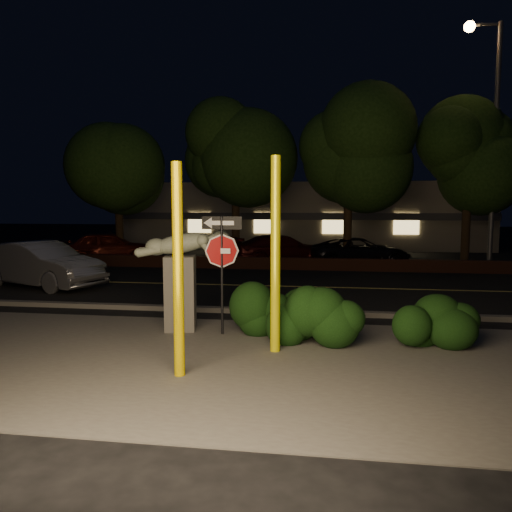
% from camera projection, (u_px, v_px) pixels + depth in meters
% --- Properties ---
extents(ground, '(90.00, 90.00, 0.00)m').
position_uv_depth(ground, '(284.00, 274.00, 19.34)').
color(ground, black).
rests_on(ground, ground).
extents(patio, '(14.00, 6.00, 0.02)m').
position_uv_depth(patio, '(224.00, 362.00, 8.51)').
color(patio, '#4C4944').
rests_on(patio, ground).
extents(road, '(80.00, 8.00, 0.01)m').
position_uv_depth(road, '(275.00, 286.00, 16.39)').
color(road, black).
rests_on(road, ground).
extents(lane_marking, '(80.00, 0.12, 0.00)m').
position_uv_depth(lane_marking, '(275.00, 286.00, 16.38)').
color(lane_marking, '#CAB750').
rests_on(lane_marking, road).
extents(curb, '(80.00, 0.25, 0.12)m').
position_uv_depth(curb, '(257.00, 311.00, 12.35)').
color(curb, '#4C4944').
rests_on(curb, ground).
extents(brick_wall, '(40.00, 0.35, 0.50)m').
position_uv_depth(brick_wall, '(287.00, 264.00, 20.59)').
color(brick_wall, '#412015').
rests_on(brick_wall, ground).
extents(parking_lot, '(40.00, 12.00, 0.01)m').
position_uv_depth(parking_lot, '(296.00, 256.00, 26.22)').
color(parking_lot, black).
rests_on(parking_lot, ground).
extents(building, '(22.00, 10.20, 4.00)m').
position_uv_depth(building, '(304.00, 215.00, 33.87)').
color(building, '#666051').
rests_on(building, ground).
extents(tree_far_a, '(4.60, 4.60, 7.43)m').
position_uv_depth(tree_far_a, '(117.00, 146.00, 22.91)').
color(tree_far_a, black).
rests_on(tree_far_a, ground).
extents(tree_far_b, '(5.20, 5.20, 8.41)m').
position_uv_depth(tree_far_b, '(235.00, 129.00, 22.23)').
color(tree_far_b, black).
rests_on(tree_far_b, ground).
extents(tree_far_c, '(4.80, 4.80, 7.84)m').
position_uv_depth(tree_far_c, '(349.00, 134.00, 21.14)').
color(tree_far_c, black).
rests_on(tree_far_c, ground).
extents(tree_far_d, '(4.40, 4.40, 7.42)m').
position_uv_depth(tree_far_d, '(470.00, 139.00, 20.92)').
color(tree_far_d, black).
rests_on(tree_far_d, ground).
extents(yellow_pole_left, '(0.17, 0.17, 3.33)m').
position_uv_depth(yellow_pole_left, '(178.00, 271.00, 7.65)').
color(yellow_pole_left, '#E5C400').
rests_on(yellow_pole_left, ground).
extents(yellow_pole_right, '(0.18, 0.18, 3.54)m').
position_uv_depth(yellow_pole_right, '(275.00, 256.00, 8.93)').
color(yellow_pole_right, '#FFF70C').
rests_on(yellow_pole_right, ground).
extents(signpost, '(0.83, 0.07, 2.44)m').
position_uv_depth(signpost, '(222.00, 251.00, 10.12)').
color(signpost, black).
rests_on(signpost, ground).
extents(sculpture, '(2.01, 0.86, 2.14)m').
position_uv_depth(sculpture, '(182.00, 269.00, 10.55)').
color(sculpture, '#4C4944').
rests_on(sculpture, ground).
extents(hedge_center, '(2.23, 1.35, 1.09)m').
position_uv_depth(hedge_center, '(286.00, 307.00, 10.43)').
color(hedge_center, black).
rests_on(hedge_center, ground).
extents(hedge_right, '(1.90, 1.06, 1.23)m').
position_uv_depth(hedge_right, '(318.00, 312.00, 9.67)').
color(hedge_right, black).
rests_on(hedge_right, ground).
extents(hedge_far_right, '(1.78, 1.42, 1.08)m').
position_uv_depth(hedge_far_right, '(430.00, 317.00, 9.50)').
color(hedge_far_right, black).
rests_on(hedge_far_right, ground).
extents(streetlight, '(1.52, 0.44, 10.10)m').
position_uv_depth(streetlight, '(490.00, 123.00, 20.54)').
color(streetlight, '#46464B').
rests_on(streetlight, ground).
extents(silver_sedan, '(4.77, 3.03, 1.48)m').
position_uv_depth(silver_sedan, '(41.00, 265.00, 16.16)').
color(silver_sedan, '#A8A8AC').
rests_on(silver_sedan, ground).
extents(parked_car_red, '(4.53, 2.98, 1.43)m').
position_uv_depth(parked_car_red, '(109.00, 247.00, 23.36)').
color(parked_car_red, maroon).
rests_on(parked_car_red, ground).
extents(parked_car_darkred, '(4.89, 3.49, 1.32)m').
position_uv_depth(parked_car_darkred, '(283.00, 250.00, 22.48)').
color(parked_car_darkred, '#380C0B').
rests_on(parked_car_darkred, ground).
extents(parked_car_dark, '(4.75, 3.07, 1.22)m').
position_uv_depth(parked_car_dark, '(360.00, 252.00, 22.02)').
color(parked_car_dark, black).
rests_on(parked_car_dark, ground).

